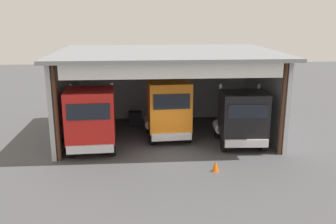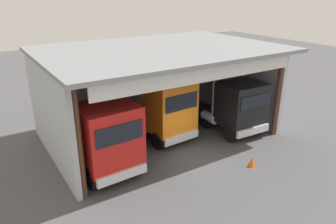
# 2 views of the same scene
# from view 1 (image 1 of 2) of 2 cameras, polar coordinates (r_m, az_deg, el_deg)

# --- Properties ---
(ground_plane) EXTENTS (80.00, 80.00, 0.00)m
(ground_plane) POSITION_cam_1_polar(r_m,az_deg,el_deg) (20.25, 0.62, -7.07)
(ground_plane) COLOR #4C4C4F
(ground_plane) RESTS_ON ground
(workshop_shed) EXTENTS (13.07, 9.35, 5.40)m
(workshop_shed) POSITION_cam_1_polar(r_m,az_deg,el_deg) (23.90, -0.35, 5.54)
(workshop_shed) COLOR #ADB2B7
(workshop_shed) RESTS_ON ground
(truck_red_center_right_bay) EXTENTS (2.89, 4.90, 3.70)m
(truck_red_center_right_bay) POSITION_cam_1_polar(r_m,az_deg,el_deg) (21.06, -11.72, -1.02)
(truck_red_center_right_bay) COLOR red
(truck_red_center_right_bay) RESTS_ON ground
(truck_orange_center_left_bay) EXTENTS (2.79, 4.54, 3.69)m
(truck_orange_center_left_bay) POSITION_cam_1_polar(r_m,az_deg,el_deg) (22.53, 0.02, 0.34)
(truck_orange_center_left_bay) COLOR orange
(truck_orange_center_left_bay) RESTS_ON ground
(truck_black_left_bay) EXTENTS (2.74, 4.85, 3.54)m
(truck_black_left_bay) POSITION_cam_1_polar(r_m,az_deg,el_deg) (21.87, 11.16, -0.90)
(truck_black_left_bay) COLOR black
(truck_black_left_bay) RESTS_ON ground
(oil_drum) EXTENTS (0.58, 0.58, 0.95)m
(oil_drum) POSITION_cam_1_polar(r_m,az_deg,el_deg) (27.00, 3.15, -0.40)
(oil_drum) COLOR gold
(oil_drum) RESTS_ON ground
(tool_cart) EXTENTS (0.90, 0.60, 1.00)m
(tool_cart) POSITION_cam_1_polar(r_m,az_deg,el_deg) (25.96, -5.04, -1.00)
(tool_cart) COLOR black
(tool_cart) RESTS_ON ground
(traffic_cone) EXTENTS (0.36, 0.36, 0.56)m
(traffic_cone) POSITION_cam_1_polar(r_m,az_deg,el_deg) (18.69, 7.29, -8.19)
(traffic_cone) COLOR orange
(traffic_cone) RESTS_ON ground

